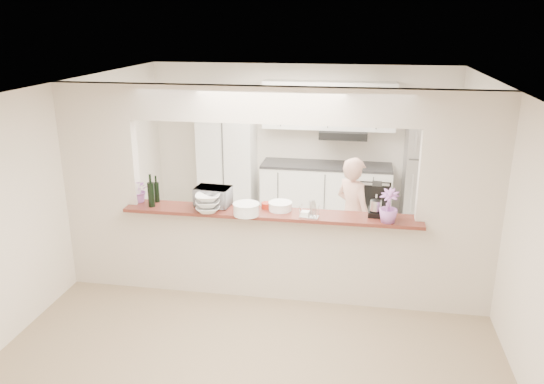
% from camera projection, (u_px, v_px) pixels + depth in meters
% --- Properties ---
extents(floor, '(6.00, 6.00, 0.00)m').
position_uv_depth(floor, '(271.00, 295.00, 6.41)').
color(floor, gray).
rests_on(floor, ground).
extents(tile_overlay, '(5.00, 2.90, 0.01)m').
position_uv_depth(tile_overlay, '(289.00, 244.00, 7.86)').
color(tile_overlay, beige).
rests_on(tile_overlay, floor).
extents(partition, '(5.00, 0.15, 2.50)m').
position_uv_depth(partition, '(271.00, 178.00, 5.95)').
color(partition, beige).
rests_on(partition, floor).
extents(bar_counter, '(3.40, 0.38, 1.09)m').
position_uv_depth(bar_counter, '(271.00, 252.00, 6.22)').
color(bar_counter, beige).
rests_on(bar_counter, floor).
extents(kitchen_cabinets, '(3.15, 0.62, 2.25)m').
position_uv_depth(kitchen_cabinets, '(288.00, 160.00, 8.68)').
color(kitchen_cabinets, silver).
rests_on(kitchen_cabinets, floor).
extents(refrigerator, '(0.75, 0.70, 1.70)m').
position_uv_depth(refrigerator, '(428.00, 175.00, 8.30)').
color(refrigerator, '#AFAFB4').
rests_on(refrigerator, floor).
extents(flower_left, '(0.32, 0.30, 0.29)m').
position_uv_depth(flower_left, '(139.00, 190.00, 6.30)').
color(flower_left, '#E67ACA').
rests_on(flower_left, bar_counter).
extents(wine_bottle_a, '(0.07, 0.07, 0.33)m').
position_uv_depth(wine_bottle_a, '(157.00, 192.00, 6.32)').
color(wine_bottle_a, black).
rests_on(wine_bottle_a, bar_counter).
extents(wine_bottle_b, '(0.08, 0.08, 0.39)m').
position_uv_depth(wine_bottle_b, '(151.00, 194.00, 6.15)').
color(wine_bottle_b, black).
rests_on(wine_bottle_b, bar_counter).
extents(toaster_oven, '(0.43, 0.31, 0.23)m').
position_uv_depth(toaster_oven, '(213.00, 197.00, 6.19)').
color(toaster_oven, '#AEAEB4').
rests_on(toaster_oven, bar_counter).
extents(serving_bowls, '(0.33, 0.33, 0.20)m').
position_uv_depth(serving_bowls, '(208.00, 204.00, 5.99)').
color(serving_bowls, white).
rests_on(serving_bowls, bar_counter).
extents(plate_stack_a, '(0.30, 0.30, 0.14)m').
position_uv_depth(plate_stack_a, '(246.00, 209.00, 5.91)').
color(plate_stack_a, white).
rests_on(plate_stack_a, bar_counter).
extents(plate_stack_b, '(0.27, 0.27, 0.10)m').
position_uv_depth(plate_stack_b, '(280.00, 206.00, 6.06)').
color(plate_stack_b, white).
rests_on(plate_stack_b, bar_counter).
extents(red_bowl, '(0.13, 0.13, 0.06)m').
position_uv_depth(red_bowl, '(267.00, 205.00, 6.14)').
color(red_bowl, maroon).
rests_on(red_bowl, bar_counter).
extents(tan_bowl, '(0.14, 0.14, 0.06)m').
position_uv_depth(tan_bowl, '(284.00, 206.00, 6.11)').
color(tan_bowl, tan).
rests_on(tan_bowl, bar_counter).
extents(utensil_caddy, '(0.22, 0.15, 0.20)m').
position_uv_depth(utensil_caddy, '(309.00, 210.00, 5.83)').
color(utensil_caddy, silver).
rests_on(utensil_caddy, bar_counter).
extents(stand_mixer, '(0.17, 0.26, 0.37)m').
position_uv_depth(stand_mixer, '(376.00, 201.00, 5.89)').
color(stand_mixer, black).
rests_on(stand_mixer, bar_counter).
extents(flower_right, '(0.25, 0.25, 0.37)m').
position_uv_depth(flower_right, '(389.00, 206.00, 5.66)').
color(flower_right, '#CC73D6').
rests_on(flower_right, bar_counter).
extents(person, '(0.65, 0.65, 1.53)m').
position_uv_depth(person, '(353.00, 215.00, 6.84)').
color(person, '#D9A18D').
rests_on(person, floor).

